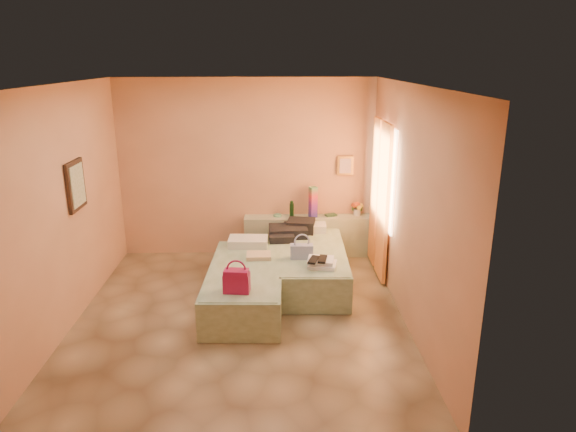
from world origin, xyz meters
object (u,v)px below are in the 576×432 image
Objects in this scene: flower_vase at (357,207)px; towel_stack at (322,263)px; water_bottle at (292,209)px; headboard_ledge at (308,236)px; bed_left at (246,285)px; blue_handbag at (302,252)px; magenta_handbag at (237,281)px; bed_right at (311,265)px; green_book at (331,215)px.

flower_vase is 1.89m from towel_stack.
water_bottle is 1.05m from flower_vase.
headboard_ledge is 1.02× the size of bed_left.
water_bottle reaches higher than blue_handbag.
flower_vase is 0.88× the size of magenta_handbag.
magenta_handbag is 1.27m from towel_stack.
flower_vase is (1.05, 0.04, 0.01)m from water_bottle.
magenta_handbag is 0.98× the size of blue_handbag.
headboard_ledge is at bearing -176.49° from flower_vase.
headboard_ledge is at bearing 63.38° from bed_left.
water_bottle is at bearing 101.16° from towel_stack.
water_bottle reaches higher than magenta_handbag.
blue_handbag is (-0.16, -0.35, 0.35)m from bed_right.
headboard_ledge reaches higher than bed_right.
green_book is at bearing 69.98° from blue_handbag.
headboard_ledge is at bearing 83.21° from blue_handbag.
blue_handbag reaches higher than bed_left.
magenta_handbag is (-0.72, -2.41, -0.13)m from water_bottle.
flower_vase is at bearing 60.04° from magenta_handbag.
headboard_ledge reaches higher than towel_stack.
bed_left is 7.64× the size of flower_vase.
bed_left is 11.70× the size of green_book.
water_bottle is 1.74m from towel_stack.
towel_stack is (0.99, 0.01, 0.30)m from bed_left.
flower_vase reaches higher than bed_right.
headboard_ledge is 2.62m from magenta_handbag.
green_book is (0.36, 0.03, 0.34)m from headboard_ledge.
headboard_ledge is 7.83× the size of flower_vase.
bed_right is 8.05× the size of water_bottle.
bed_left is (-0.93, -1.70, -0.08)m from headboard_ledge.
bed_right is 0.52m from blue_handbag.
bed_right is at bearing 37.79° from bed_left.
green_book is at bearing 72.39° from bed_right.
magenta_handbag is at bearing -123.41° from bed_right.
bed_left is 0.81m from magenta_handbag.
flower_vase is 3.03m from magenta_handbag.
towel_stack is (1.05, 0.72, -0.09)m from magenta_handbag.
water_bottle reaches higher than green_book.
blue_handbag reaches higher than headboard_ledge.
flower_vase is (1.71, 1.75, 0.53)m from bed_left.
headboard_ledge is 1.02× the size of bed_right.
headboard_ledge is 6.73× the size of blue_handbag.
green_book reaches higher than bed_right.
headboard_ledge is 0.91m from flower_vase.
flower_vase is at bearing 67.52° from towel_stack.
bed_left is 8.05× the size of water_bottle.
blue_handbag is at bearing 23.96° from bed_left.
green_book is (0.38, 1.08, 0.41)m from bed_right.
bed_left is at bearing -111.01° from water_bottle.
magenta_handbag reaches higher than bed_left.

